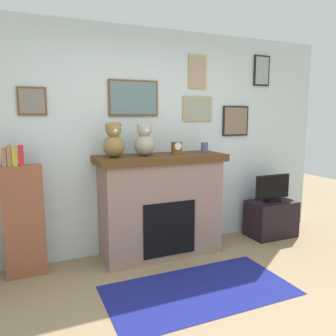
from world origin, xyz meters
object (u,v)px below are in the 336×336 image
television (273,189)px  teddy_bear_brown (114,141)px  fireplace (161,205)px  bookshelf (23,218)px  mantel_clock (177,148)px  candle_jar (204,148)px  teddy_bear_grey (145,141)px  tv_stand (271,218)px

television → teddy_bear_brown: bearing=179.3°
fireplace → television: (1.59, -0.04, 0.06)m
bookshelf → mantel_clock: (1.65, -0.08, 0.64)m
candle_jar → mantel_clock: (-0.36, -0.00, 0.01)m
mantel_clock → teddy_bear_grey: 0.40m
tv_stand → teddy_bear_grey: bearing=179.2°
television → candle_jar: candle_jar is taller
bookshelf → mantel_clock: bearing=-2.7°
candle_jar → mantel_clock: 0.36m
fireplace → teddy_bear_brown: size_ratio=3.94×
teddy_bear_grey → tv_stand: bearing=-0.8°
teddy_bear_brown → teddy_bear_grey: bearing=0.0°
bookshelf → teddy_bear_grey: bearing=-3.4°
mantel_clock → teddy_bear_brown: (-0.73, 0.00, 0.10)m
mantel_clock → teddy_bear_brown: 0.74m
bookshelf → television: size_ratio=2.49×
mantel_clock → teddy_bear_grey: bearing=179.8°
teddy_bear_brown → bookshelf: bearing=175.3°
teddy_bear_grey → teddy_bear_brown: bearing=-180.0°
bookshelf → tv_stand: bookshelf is taller
television → mantel_clock: (-1.40, 0.02, 0.59)m
tv_stand → mantel_clock: (-1.40, 0.02, 1.00)m
bookshelf → teddy_bear_grey: 1.46m
teddy_bear_brown → television: bearing=-0.7°
tv_stand → teddy_bear_brown: teddy_bear_brown is taller
television → mantel_clock: bearing=179.0°
teddy_bear_grey → mantel_clock: bearing=-0.2°
mantel_clock → candle_jar: bearing=0.2°
mantel_clock → teddy_bear_brown: teddy_bear_brown is taller
television → mantel_clock: size_ratio=3.79×
tv_stand → candle_jar: bearing=178.6°
candle_jar → teddy_bear_brown: bearing=-180.0°
television → teddy_bear_brown: 2.24m
tv_stand → teddy_bear_grey: (-1.79, 0.02, 1.10)m
fireplace → teddy_bear_brown: 0.92m
mantel_clock → fireplace: bearing=174.3°
television → teddy_bear_brown: teddy_bear_brown is taller
fireplace → candle_jar: candle_jar is taller
fireplace → tv_stand: (1.59, -0.04, -0.35)m
fireplace → bookshelf: (-1.46, 0.06, 0.01)m
fireplace → mantel_clock: bearing=-5.7°
teddy_bear_brown → tv_stand: bearing=-0.7°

